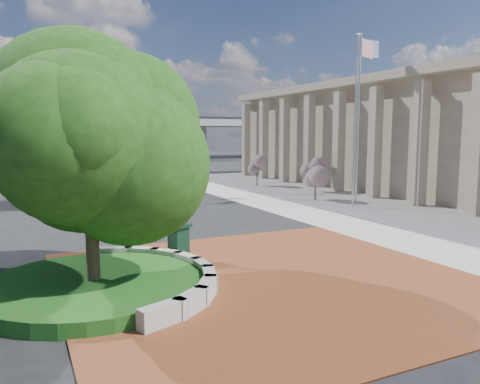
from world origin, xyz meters
name	(u,v)px	position (x,y,z in m)	size (l,w,h in m)	color
ground	(254,271)	(0.00, 0.00, 0.00)	(200.00, 200.00, 0.00)	black
plaza	(269,279)	(0.00, -1.00, 0.02)	(12.00, 12.00, 0.04)	brown
sidewalk	(400,201)	(16.00, 10.00, 0.02)	(20.00, 50.00, 0.04)	#9E9B93
planter_wall	(174,274)	(-2.71, 0.00, 0.27)	(2.96, 6.77, 0.54)	#9E9B93
grass_bed	(94,287)	(-5.00, 0.00, 0.20)	(6.10, 6.10, 0.40)	#144112
civic_building	(458,135)	(23.60, 12.00, 4.33)	(17.35, 44.00, 8.60)	gray
overpass	(58,121)	(-0.22, 70.00, 6.54)	(90.00, 12.00, 7.50)	#9E9B93
tree_planter	(89,160)	(-5.00, 0.00, 3.72)	(5.20, 5.20, 6.33)	#38281C
tree_street	(65,153)	(-4.00, 18.00, 3.24)	(4.40, 4.40, 5.45)	#38281C
post_clock	(178,187)	(-1.81, 2.24, 2.59)	(1.21, 1.21, 4.71)	black
parked_car	(107,169)	(2.11, 39.05, 0.69)	(1.63, 4.04, 1.38)	#570C1D
flagpole_a	(355,120)	(11.64, 9.42, 5.27)	(1.54, 0.65, 10.28)	silver
flagpole_b	(358,118)	(12.91, 10.69, 5.46)	(1.66, 0.22, 10.65)	silver
street_lamp_near	(152,117)	(3.64, 25.81, 5.82)	(2.13, 0.98, 9.93)	slate
street_lamp_far	(44,127)	(-3.86, 43.75, 5.27)	(1.96, 0.80, 8.99)	slate
shrub_near	(315,177)	(11.08, 12.63, 1.59)	(1.20, 1.20, 2.20)	#38281C
shrub_mid	(316,171)	(13.91, 16.70, 1.59)	(1.20, 1.20, 2.20)	#38281C
shrub_far	(257,168)	(11.61, 22.01, 1.59)	(1.20, 1.20, 2.20)	#38281C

